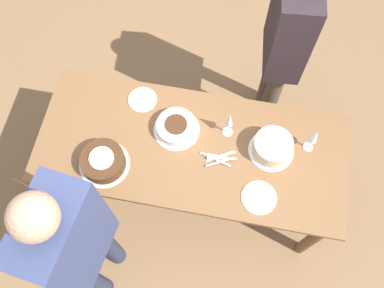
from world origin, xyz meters
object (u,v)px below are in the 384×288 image
Objects in this scene: cake_front_chocolate at (103,161)px; cake_back_decorated at (272,147)px; person_cutting at (75,246)px; cake_center_white at (176,127)px; person_watching at (286,39)px; wine_glass_near at (229,121)px; wine_glass_far at (314,137)px.

cake_front_chocolate is 1.11× the size of cake_back_decorated.
cake_center_white is at bearing -14.32° from person_cutting.
wine_glass_near is at bearing -28.19° from person_watching.
person_watching reaches higher than cake_back_decorated.
person_cutting is 1.07× the size of person_watching.
wine_glass_far is (0.20, 0.06, 0.09)m from cake_back_decorated.
cake_back_decorated is (0.91, 0.25, 0.01)m from cake_front_chocolate.
cake_front_chocolate is 0.95m from cake_back_decorated.
cake_back_decorated is at bearing -163.26° from wine_glass_far.
wine_glass_far is 0.13× the size of person_cutting.
person_watching is at bearing -23.47° from person_cutting.
person_cutting is at bearing -112.24° from cake_center_white.
wine_glass_far is 0.14× the size of person_watching.
person_watching is at bearing 110.08° from wine_glass_far.
person_watching reaches higher than wine_glass_near.
person_cutting is (0.04, -0.50, 0.19)m from cake_front_chocolate.
cake_center_white is 0.17× the size of person_watching.
person_watching is (0.90, 0.91, 0.12)m from cake_front_chocolate.
wine_glass_near reaches higher than cake_front_chocolate.
person_watching reaches higher than wine_glass_far.
wine_glass_near is at bearing 178.91° from wine_glass_far.
person_watching reaches higher than cake_front_chocolate.
person_watching is at bearing 45.52° from cake_front_chocolate.
cake_back_decorated is 0.23m from wine_glass_far.
cake_front_chocolate is 1.32× the size of wine_glass_far.
cake_front_chocolate is at bearing 12.28° from person_cutting.
cake_back_decorated is 0.17× the size of person_watching.
wine_glass_near reaches higher than cake_back_decorated.
wine_glass_far is (1.12, 0.32, 0.10)m from cake_front_chocolate.
wine_glass_far is at bearing 15.79° from cake_front_chocolate.
cake_front_chocolate is at bearing -164.43° from cake_back_decorated.
wine_glass_far is at bearing 2.39° from cake_center_white.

